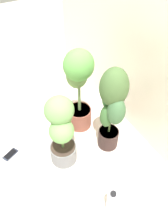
% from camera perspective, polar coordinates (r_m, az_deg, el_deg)
% --- Properties ---
extents(ground_plane, '(8.00, 8.00, 0.00)m').
position_cam_1_polar(ground_plane, '(2.12, -6.84, -12.00)').
color(ground_plane, silver).
rests_on(ground_plane, ground).
extents(mylar_back_wall, '(3.20, 0.01, 2.00)m').
position_cam_1_polar(mylar_back_wall, '(1.81, 17.12, 18.02)').
color(mylar_back_wall, silver).
rests_on(mylar_back_wall, ground).
extents(potted_plant_back_center, '(0.33, 0.30, 0.85)m').
position_cam_1_polar(potted_plant_back_center, '(1.84, 6.94, 1.79)').
color(potted_plant_back_center, '#33211F').
rests_on(potted_plant_back_center, ground).
extents(potted_plant_back_left, '(0.34, 0.31, 0.85)m').
position_cam_1_polar(potted_plant_back_left, '(2.05, -1.36, 6.67)').
color(potted_plant_back_left, '#924E3F').
rests_on(potted_plant_back_left, ground).
extents(potted_plant_center, '(0.38, 0.31, 0.72)m').
position_cam_1_polar(potted_plant_center, '(1.81, -5.65, -4.24)').
color(potted_plant_center, slate).
rests_on(potted_plant_center, ground).
extents(cell_phone, '(0.13, 0.16, 0.01)m').
position_cam_1_polar(cell_phone, '(2.24, -17.71, -9.90)').
color(cell_phone, '#2A3041').
rests_on(cell_phone, ground).
extents(nutrient_bottle, '(0.08, 0.08, 0.25)m').
position_cam_1_polar(nutrient_bottle, '(1.81, 6.89, -21.08)').
color(nutrient_bottle, white).
rests_on(nutrient_bottle, ground).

